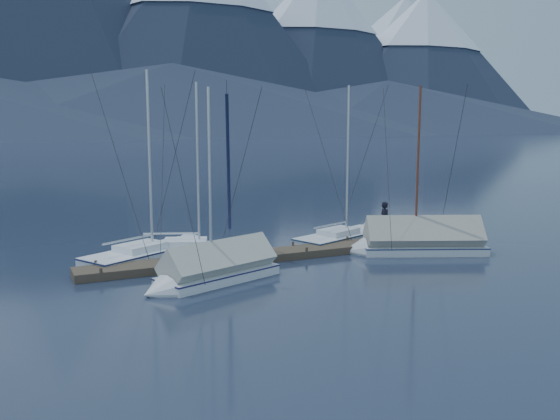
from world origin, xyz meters
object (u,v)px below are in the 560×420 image
at_px(sailboat_covered_near, 412,244).
at_px(sailboat_covered_far, 209,273).
at_px(sailboat_open_right, 352,236).
at_px(sailboat_open_left, 161,252).
at_px(person, 385,220).
at_px(sailboat_open_mid, 209,250).

height_order(sailboat_covered_near, sailboat_covered_far, sailboat_covered_near).
relative_size(sailboat_open_right, sailboat_covered_far, 1.07).
height_order(sailboat_open_left, person, sailboat_open_left).
bearing_deg(sailboat_open_mid, person, -11.12).
distance_m(sailboat_open_right, sailboat_covered_near, 4.10).
xyz_separation_m(sailboat_open_mid, sailboat_covered_far, (-1.61, -4.87, 0.25)).
bearing_deg(sailboat_open_right, sailboat_covered_near, -77.86).
xyz_separation_m(sailboat_open_mid, sailboat_covered_near, (8.76, -3.86, 0.28)).
height_order(sailboat_open_left, sailboat_covered_far, sailboat_open_left).
relative_size(sailboat_open_mid, sailboat_covered_far, 1.07).
relative_size(sailboat_open_left, sailboat_open_right, 1.06).
distance_m(sailboat_open_right, sailboat_covered_far, 10.76).
relative_size(sailboat_open_mid, sailboat_covered_near, 1.01).
xyz_separation_m(sailboat_open_right, sailboat_covered_far, (-9.52, -5.01, 0.25)).
relative_size(sailboat_covered_near, sailboat_covered_far, 1.06).
height_order(sailboat_open_left, sailboat_open_mid, sailboat_open_left).
bearing_deg(sailboat_covered_far, person, 17.06).
xyz_separation_m(sailboat_open_left, person, (10.84, -2.38, 1.10)).
bearing_deg(sailboat_open_left, sailboat_covered_far, -84.51).
bearing_deg(person, sailboat_open_right, 26.48).
bearing_deg(sailboat_open_right, person, -66.68).
distance_m(sailboat_covered_near, person, 2.31).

